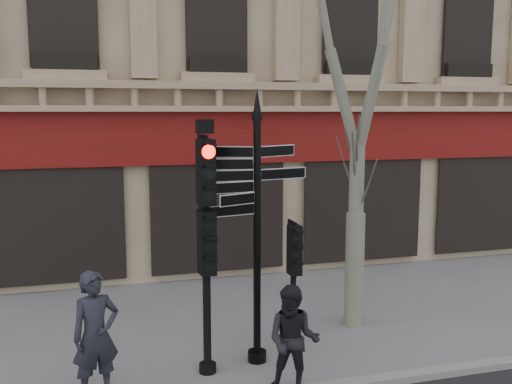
% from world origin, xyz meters
% --- Properties ---
extents(ground, '(80.00, 80.00, 0.00)m').
position_xyz_m(ground, '(0.00, 0.00, 0.00)').
color(ground, slate).
rests_on(ground, ground).
extents(fingerpost, '(1.99, 1.99, 4.62)m').
position_xyz_m(fingerpost, '(-0.39, -0.06, 3.10)').
color(fingerpost, black).
rests_on(fingerpost, ground).
extents(traffic_signal_main, '(0.48, 0.37, 4.12)m').
position_xyz_m(traffic_signal_main, '(-1.29, -0.25, 2.60)').
color(traffic_signal_main, black).
rests_on(traffic_signal_main, ground).
extents(traffic_signal_secondary, '(0.39, 0.28, 2.29)m').
position_xyz_m(traffic_signal_secondary, '(0.34, 0.18, 1.60)').
color(traffic_signal_secondary, black).
rests_on(traffic_signal_secondary, ground).
extents(plane_tree, '(3.30, 3.30, 8.77)m').
position_xyz_m(plane_tree, '(1.92, 1.02, 6.16)').
color(plane_tree, gray).
rests_on(plane_tree, ground).
extents(pedestrian_a, '(0.82, 0.66, 1.94)m').
position_xyz_m(pedestrian_a, '(-3.03, -0.62, 0.97)').
color(pedestrian_a, '#21232D').
rests_on(pedestrian_a, ground).
extents(pedestrian_b, '(1.02, 0.95, 1.68)m').
position_xyz_m(pedestrian_b, '(-0.18, -1.30, 0.84)').
color(pedestrian_b, black).
rests_on(pedestrian_b, ground).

